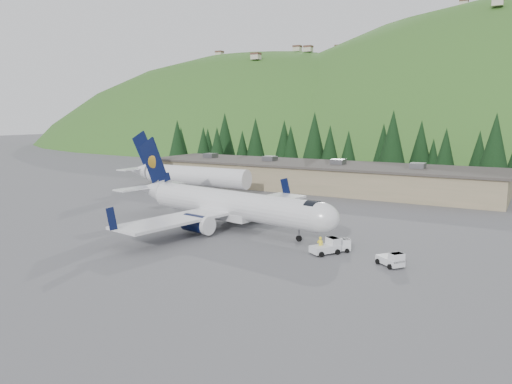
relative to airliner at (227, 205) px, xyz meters
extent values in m
plane|color=#57575B|center=(0.99, -0.17, -3.04)|extent=(600.00, 600.00, 0.00)
cylinder|color=white|center=(0.99, -0.17, 0.15)|extent=(26.50, 7.85, 3.53)
ellipsoid|color=white|center=(13.95, -2.35, 0.15)|extent=(5.11, 4.24, 3.53)
cylinder|color=black|center=(13.02, -2.20, 0.57)|extent=(1.78, 3.09, 2.91)
cone|color=white|center=(-14.74, 2.49, 0.53)|extent=(6.14, 4.42, 3.53)
cube|color=white|center=(0.07, -0.01, -1.33)|extent=(7.90, 4.21, 0.94)
cube|color=white|center=(-0.86, 0.15, -0.79)|extent=(10.40, 32.33, 0.33)
cube|color=black|center=(0.41, 16.11, 0.43)|extent=(1.90, 0.46, 2.70)
cube|color=black|center=(-4.90, -15.35, 0.43)|extent=(1.90, 0.46, 2.70)
cylinder|color=black|center=(0.97, 5.36, -1.58)|extent=(4.25, 2.78, 2.16)
cylinder|color=white|center=(2.73, 5.06, -1.58)|extent=(0.94, 2.35, 2.29)
cube|color=white|center=(0.97, 5.36, -1.07)|extent=(2.08, 0.57, 0.84)
cylinder|color=black|center=(-0.84, -5.38, -1.58)|extent=(4.25, 2.78, 2.16)
cylinder|color=white|center=(0.92, -5.68, -1.58)|extent=(0.94, 2.35, 2.29)
cube|color=white|center=(-0.84, -5.38, -1.07)|extent=(2.08, 0.57, 0.84)
cube|color=black|center=(-14.56, 2.46, 4.92)|extent=(5.77, 1.24, 6.89)
ellipsoid|color=gold|center=(-14.34, 2.61, 4.73)|extent=(1.86, 0.48, 1.86)
ellipsoid|color=gold|center=(-14.40, 2.24, 4.73)|extent=(1.86, 0.48, 1.86)
cube|color=black|center=(-12.15, 2.05, 2.48)|extent=(2.59, 0.66, 1.86)
cube|color=white|center=(-15.21, 2.57, 1.00)|extent=(4.36, 11.97, 0.21)
cylinder|color=slate|center=(11.17, -1.88, -2.19)|extent=(0.22, 0.22, 1.69)
cylinder|color=black|center=(11.17, -1.88, -2.68)|extent=(0.75, 0.38, 0.71)
cylinder|color=slate|center=(-1.36, 2.80, -2.10)|extent=(0.26, 0.26, 1.88)
cylinder|color=black|center=(-0.99, 2.74, -2.52)|extent=(1.07, 0.50, 1.03)
cylinder|color=black|center=(-1.73, 2.86, -2.52)|extent=(1.07, 0.50, 1.03)
cylinder|color=slate|center=(-2.21, -2.20, -2.10)|extent=(0.26, 0.26, 1.88)
cylinder|color=black|center=(-1.84, -2.26, -2.52)|extent=(1.07, 0.50, 1.03)
cylinder|color=black|center=(-2.58, -2.14, -2.52)|extent=(1.07, 0.50, 1.03)
cylinder|color=white|center=(-21.01, 21.83, 0.16)|extent=(22.00, 3.60, 3.60)
cone|color=white|center=(-35.01, 21.83, 0.36)|extent=(5.00, 3.60, 3.60)
cube|color=black|center=(-34.01, 21.83, 4.96)|extent=(5.82, 0.28, 6.89)
cube|color=white|center=(-35.01, 21.83, 0.96)|extent=(2.40, 11.00, 0.20)
cube|color=silver|center=(16.64, -3.70, -2.57)|extent=(2.85, 2.44, 0.60)
cube|color=silver|center=(17.37, -3.24, -2.06)|extent=(1.36, 1.46, 0.77)
cube|color=black|center=(17.37, -3.24, -1.72)|extent=(1.24, 1.35, 0.09)
cylinder|color=black|center=(17.00, -2.66, -2.80)|extent=(0.50, 0.41, 0.48)
cylinder|color=black|center=(17.73, -3.82, -2.80)|extent=(0.50, 0.41, 0.48)
cylinder|color=black|center=(15.56, -3.57, -2.80)|extent=(0.50, 0.41, 0.48)
cylinder|color=black|center=(16.28, -4.73, -2.80)|extent=(0.50, 0.41, 0.48)
cube|color=silver|center=(22.92, -6.13, -2.52)|extent=(3.11, 2.83, 0.66)
cube|color=silver|center=(23.67, -6.70, -1.95)|extent=(1.55, 1.62, 0.85)
cube|color=black|center=(23.67, -6.70, -1.58)|extent=(1.42, 1.49, 0.09)
cylinder|color=black|center=(24.13, -6.10, -2.77)|extent=(0.55, 0.48, 0.53)
cylinder|color=black|center=(23.22, -7.30, -2.77)|extent=(0.55, 0.48, 0.53)
cylinder|color=black|center=(22.62, -4.96, -2.77)|extent=(0.55, 0.48, 0.53)
cylinder|color=black|center=(21.71, -6.17, -2.77)|extent=(0.55, 0.48, 0.53)
cube|color=silver|center=(15.82, -5.37, -2.47)|extent=(2.98, 3.45, 0.72)
cube|color=silver|center=(16.37, -4.49, -1.85)|extent=(1.78, 1.65, 0.93)
cube|color=black|center=(16.37, -4.49, -1.43)|extent=(1.64, 1.51, 0.10)
cylinder|color=black|center=(15.68, -4.05, -2.75)|extent=(0.50, 0.61, 0.58)
cylinder|color=black|center=(17.07, -4.94, -2.75)|extent=(0.50, 0.61, 0.58)
cylinder|color=black|center=(14.56, -5.79, -2.75)|extent=(0.50, 0.61, 0.58)
cylinder|color=black|center=(15.96, -6.68, -2.75)|extent=(0.50, 0.61, 0.58)
cube|color=gray|center=(-4.01, 37.83, -0.64)|extent=(70.00, 16.00, 4.80)
cube|color=#47423D|center=(-4.01, 37.83, 1.91)|extent=(71.00, 17.00, 0.40)
cube|color=slate|center=(-29.01, 37.83, 2.56)|extent=(2.50, 2.50, 1.00)
cube|color=slate|center=(-14.01, 37.83, 2.56)|extent=(2.50, 2.50, 1.00)
cube|color=slate|center=(0.99, 37.83, 2.56)|extent=(2.50, 2.50, 1.00)
cube|color=slate|center=(15.99, 37.83, 2.56)|extent=(2.50, 2.50, 1.00)
imported|color=yellow|center=(15.36, -5.58, -2.09)|extent=(0.75, 0.55, 1.89)
cone|color=black|center=(-59.38, 65.93, 3.22)|extent=(4.59, 4.59, 9.40)
cone|color=black|center=(-55.08, 58.90, 4.52)|extent=(5.54, 5.54, 11.33)
cone|color=black|center=(-50.43, 67.16, 3.06)|extent=(4.47, 4.47, 9.15)
cone|color=black|center=(-45.73, 58.46, 3.46)|extent=(4.77, 4.77, 9.75)
cone|color=black|center=(-41.50, 62.70, 5.62)|extent=(6.35, 6.35, 12.98)
cone|color=black|center=(-38.40, 54.28, 3.53)|extent=(4.82, 4.82, 9.86)
cone|color=black|center=(-32.87, 57.83, 3.03)|extent=(4.45, 4.45, 9.10)
cone|color=black|center=(-29.55, 58.92, 4.86)|extent=(5.79, 5.79, 11.84)
cone|color=black|center=(-23.55, 63.51, 4.56)|extent=(5.57, 5.57, 11.39)
cone|color=black|center=(-21.50, 63.11, 3.74)|extent=(4.97, 4.97, 10.17)
cone|color=black|center=(-17.21, 67.62, 3.64)|extent=(4.89, 4.89, 10.01)
cone|color=black|center=(-11.19, 54.46, 5.70)|extent=(6.41, 6.41, 13.11)
cone|color=black|center=(-7.09, 53.91, 3.99)|extent=(5.15, 5.15, 10.54)
cone|color=black|center=(-3.03, 54.96, 3.30)|extent=(4.65, 4.65, 9.51)
cone|color=black|center=(2.07, 65.08, 4.17)|extent=(5.28, 5.28, 10.81)
cone|color=black|center=(5.14, 61.67, 5.94)|extent=(6.59, 6.59, 13.47)
cone|color=black|center=(10.33, 67.17, 4.59)|extent=(5.59, 5.59, 11.44)
cone|color=black|center=(13.16, 67.42, 2.20)|extent=(3.84, 3.84, 7.86)
cone|color=black|center=(17.36, 57.85, 3.76)|extent=(4.99, 4.99, 10.21)
cone|color=black|center=(23.21, 64.53, 3.41)|extent=(4.73, 4.73, 9.67)
cone|color=black|center=(26.91, 55.24, 5.57)|extent=(6.31, 6.31, 12.92)
ellipsoid|color=#335520|center=(-89.01, 169.83, -78.04)|extent=(336.00, 240.00, 240.00)
camera|label=1|loc=(34.91, -53.44, 11.56)|focal=35.00mm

